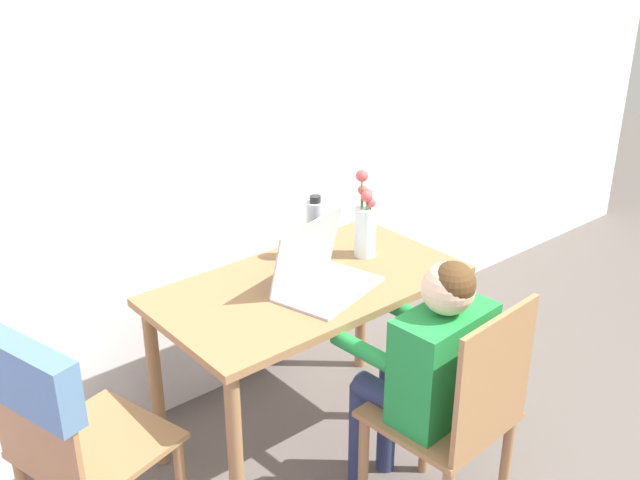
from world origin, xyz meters
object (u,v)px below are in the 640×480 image
object	(u,v)px
person_seated	(429,361)
water_bottle	(315,229)
chair_occupied	(456,418)
chair_spare	(57,421)
flower_vase	(365,224)
laptop	(320,273)

from	to	relation	value
person_seated	water_bottle	distance (m)	0.73
chair_occupied	chair_spare	world-z (taller)	chair_spare
chair_occupied	water_bottle	xyz separation A→B (m)	(0.09, 0.81, 0.37)
chair_occupied	person_seated	distance (m)	0.20
chair_occupied	flower_vase	bearing A→B (deg)	-113.79
flower_vase	water_bottle	size ratio (longest dim) A/B	1.39
flower_vase	water_bottle	xyz separation A→B (m)	(-0.16, 0.11, -0.01)
person_seated	chair_occupied	bearing A→B (deg)	90.00
chair_occupied	person_seated	xyz separation A→B (m)	(-0.01, 0.12, 0.16)
chair_spare	chair_occupied	bearing A→B (deg)	-135.22
laptop	water_bottle	bearing A→B (deg)	38.52
chair_occupied	laptop	bearing A→B (deg)	-88.86
person_seated	laptop	distance (m)	0.51
chair_spare	flower_vase	size ratio (longest dim) A/B	2.54
water_bottle	chair_spare	bearing A→B (deg)	-169.82
laptop	chair_occupied	bearing A→B (deg)	-100.04
laptop	water_bottle	xyz separation A→B (m)	(0.15, 0.20, 0.06)
laptop	flower_vase	xyz separation A→B (m)	(0.31, 0.10, 0.08)
person_seated	flower_vase	xyz separation A→B (m)	(0.26, 0.59, 0.22)
flower_vase	water_bottle	world-z (taller)	flower_vase
chair_spare	person_seated	world-z (taller)	person_seated
person_seated	laptop	size ratio (longest dim) A/B	2.36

